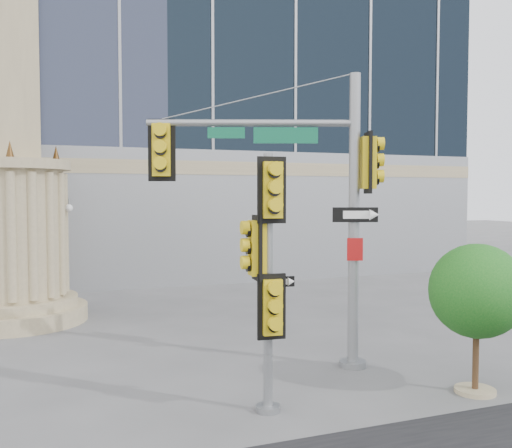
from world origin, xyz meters
name	(u,v)px	position (x,y,z in m)	size (l,w,h in m)	color
ground	(314,390)	(0.00, 0.00, 0.00)	(120.00, 120.00, 0.00)	#545456
monument	(12,147)	(-6.00, 9.00, 5.52)	(4.40, 4.40, 16.60)	tan
main_signal_pole	(301,187)	(0.42, 1.55, 4.22)	(5.06, 2.20, 6.80)	slate
secondary_signal_pole	(267,262)	(-1.38, -0.82, 2.81)	(0.82, 0.66, 4.78)	slate
street_tree	(478,295)	(3.04, -1.28, 2.01)	(1.96, 1.91, 3.05)	tan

